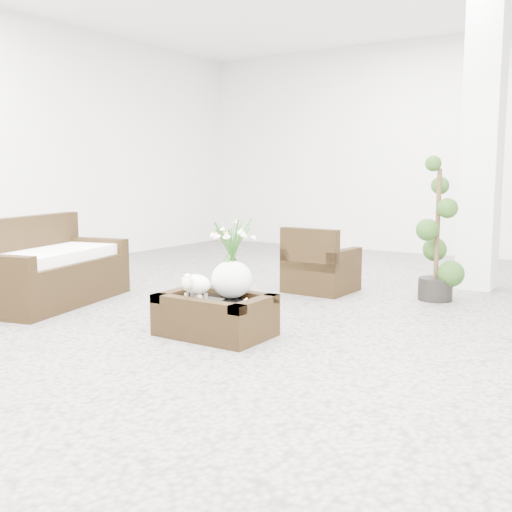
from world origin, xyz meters
The scene contains 9 objects.
ground centered at (0.00, 0.00, 0.00)m, with size 11.00×11.00×0.00m, color gray.
column centered at (1.20, 2.80, 1.75)m, with size 0.40×0.40×3.50m, color white.
coffee_table centered at (-0.08, -0.59, 0.16)m, with size 0.90×0.60×0.31m, color black.
sheep_figurine centered at (-0.20, -0.69, 0.42)m, with size 0.28×0.23×0.21m, color white.
planter_narcissus centered at (0.02, -0.49, 0.71)m, with size 0.44×0.44×0.80m, color white, non-canonical shape.
tealight centered at (0.22, -0.57, 0.33)m, with size 0.04×0.04×0.03m, color white.
armchair centered at (-0.23, 1.62, 0.37)m, with size 0.70×0.67×0.74m, color black.
loveseat centered at (-2.27, -0.49, 0.45)m, with size 1.68×0.81×0.90m, color black.
topiary centered at (1.01, 1.84, 0.75)m, with size 0.40×0.40×1.49m, color #203D13, non-canonical shape.
Camera 1 is at (2.93, -4.59, 1.35)m, focal length 43.21 mm.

